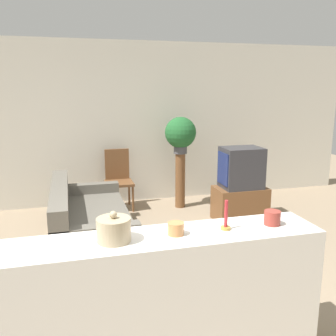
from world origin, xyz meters
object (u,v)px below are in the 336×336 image
Objects in this scene: couch at (88,224)px; television at (241,168)px; decorative_bowl at (114,229)px; wooden_chair at (118,177)px; potted_plant at (180,133)px.

television reaches higher than couch.
decorative_bowl is at bearing -129.82° from television.
couch is at bearing -112.71° from wooden_chair.
wooden_chair is 1.63× the size of potted_plant.
decorative_bowl is (-2.16, -2.59, 0.25)m from television.
potted_plant reaches higher than television.
television is at bearing -51.09° from potted_plant.
decorative_bowl reaches higher than television.
potted_plant is 2.65× the size of decorative_bowl.
television is 3.38m from decorative_bowl.
television is (2.24, 0.31, 0.53)m from couch.
decorative_bowl is (-1.49, -3.42, -0.17)m from potted_plant.
decorative_bowl is at bearing -97.81° from wooden_chair.
television is 1.99m from wooden_chair.
potted_plant is 3.74m from decorative_bowl.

